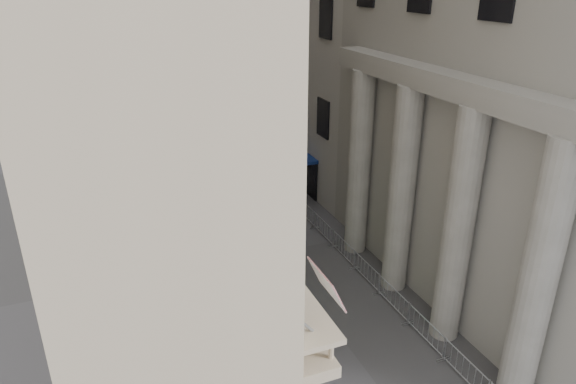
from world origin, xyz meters
The scene contains 25 objects.
iron_fence centered at (-4.30, 18.00, 0.00)m, with size 0.30×28.00×1.40m, color black, non-canonical shape.
blue_awning centered at (4.15, 26.00, 0.00)m, with size 1.60×3.00×3.00m, color navy, non-canonical shape.
scooter_6 centered at (-3.56, 10.87, 0.00)m, with size 0.56×1.40×1.50m, color white, non-canonical shape.
scooter_7 centered at (-3.56, 12.09, 0.00)m, with size 0.56×1.40×1.50m, color white, non-canonical shape.
scooter_8 centered at (-3.56, 13.31, 0.00)m, with size 0.56×1.40×1.50m, color white, non-canonical shape.
scooter_9 centered at (-3.56, 14.53, 0.00)m, with size 0.56×1.40×1.50m, color white, non-canonical shape.
scooter_10 centered at (-3.56, 15.76, 0.00)m, with size 0.56×1.40×1.50m, color white, non-canonical shape.
scooter_11 centered at (-3.56, 16.98, 0.00)m, with size 0.56×1.40×1.50m, color white, non-canonical shape.
scooter_12 centered at (-3.56, 18.20, 0.00)m, with size 0.56×1.40×1.50m, color white, non-canonical shape.
scooter_13 centered at (-3.56, 19.42, 0.00)m, with size 0.56×1.40×1.50m, color white, non-canonical shape.
barrier_1 centered at (3.18, 7.35, 0.00)m, with size 0.60×2.40×1.10m, color #AFB1B7, non-canonical shape.
barrier_2 centered at (3.18, 9.85, 0.00)m, with size 0.60×2.40×1.10m, color #AFB1B7, non-canonical shape.
barrier_3 centered at (3.18, 12.35, 0.00)m, with size 0.60×2.40×1.10m, color #AFB1B7, non-canonical shape.
barrier_4 centered at (3.18, 14.85, 0.00)m, with size 0.60×2.40×1.10m, color #AFB1B7, non-canonical shape.
barrier_5 centered at (3.18, 17.35, 0.00)m, with size 0.60×2.40×1.10m, color #AFB1B7, non-canonical shape.
barrier_6 centered at (3.18, 19.85, 0.00)m, with size 0.60×2.40×1.10m, color #AFB1B7, non-canonical shape.
barrier_7 centered at (3.18, 22.35, 0.00)m, with size 0.60×2.40×1.10m, color #AFB1B7, non-canonical shape.
barrier_8 centered at (3.18, 24.85, 0.00)m, with size 0.60×2.40×1.10m, color #AFB1B7, non-canonical shape.
barrier_9 centered at (3.18, 27.35, 0.00)m, with size 0.60×2.40×1.10m, color #AFB1B7, non-canonical shape.
security_tent centered at (-2.83, 23.37, 2.88)m, with size 4.24×4.24×3.44m.
street_lamp centered at (-3.83, 21.37, 5.42)m, with size 2.89×0.85×9.01m.
info_kiosk centered at (-3.25, 13.86, 0.89)m, with size 0.41×0.86×1.75m.
pedestrian_a centered at (-0.87, 31.80, 0.84)m, with size 0.61×0.40×1.68m, color #0D1436.
pedestrian_b centered at (2.77, 31.12, 0.98)m, with size 0.96×0.75×1.97m, color black.
pedestrian_c centered at (-0.82, 29.30, 0.91)m, with size 0.89×0.58×1.82m, color black.
Camera 1 is at (-8.68, -4.28, 14.35)m, focal length 32.00 mm.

